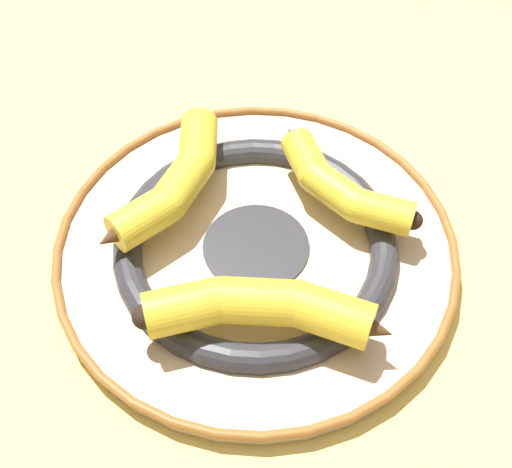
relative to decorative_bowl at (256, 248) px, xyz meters
name	(u,v)px	position (x,y,z in m)	size (l,w,h in m)	color
ground_plane	(261,216)	(0.04, -0.03, -0.01)	(2.80, 2.80, 0.00)	#E5CC6B
decorative_bowl	(256,248)	(0.00, 0.00, 0.00)	(0.38, 0.38, 0.03)	beige
banana_a	(337,184)	(0.00, -0.09, 0.04)	(0.17, 0.07, 0.03)	yellow
banana_b	(263,308)	(-0.08, 0.05, 0.04)	(0.15, 0.17, 0.04)	gold
banana_c	(174,183)	(0.08, 0.03, 0.04)	(0.11, 0.17, 0.04)	yellow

